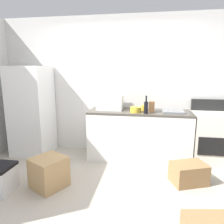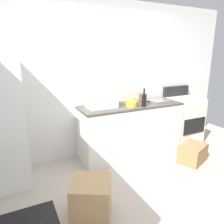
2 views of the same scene
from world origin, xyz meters
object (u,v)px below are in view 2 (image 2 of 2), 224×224
(wine_bottle, at_px, (144,100))
(coffee_mug, at_px, (133,101))
(microwave, at_px, (101,99))
(mixing_bowl, at_px, (132,104))
(knife_block, at_px, (143,99))
(cardboard_box_small, at_px, (193,153))
(stove_oven, at_px, (183,119))
(cardboard_box_medium, at_px, (92,199))

(wine_bottle, xyz_separation_m, coffee_mug, (-0.04, 0.25, -0.06))
(microwave, height_order, wine_bottle, wine_bottle)
(microwave, distance_m, coffee_mug, 0.61)
(microwave, relative_size, mixing_bowl, 2.42)
(knife_block, xyz_separation_m, cardboard_box_small, (0.55, -0.70, -0.84))
(knife_block, distance_m, mixing_bowl, 0.28)
(stove_oven, xyz_separation_m, cardboard_box_small, (-0.46, -0.75, -0.32))
(wine_bottle, distance_m, cardboard_box_small, 1.20)
(stove_oven, relative_size, mixing_bowl, 5.79)
(wine_bottle, relative_size, coffee_mug, 3.00)
(stove_oven, height_order, cardboard_box_medium, stove_oven)
(microwave, xyz_separation_m, coffee_mug, (0.61, -0.00, -0.09))
(microwave, distance_m, wine_bottle, 0.70)
(coffee_mug, relative_size, mixing_bowl, 0.53)
(coffee_mug, bearing_deg, microwave, 179.99)
(stove_oven, distance_m, wine_bottle, 1.25)
(microwave, relative_size, cardboard_box_small, 0.96)
(microwave, bearing_deg, stove_oven, -1.32)
(cardboard_box_medium, distance_m, cardboard_box_small, 1.99)
(coffee_mug, xyz_separation_m, knife_block, (0.14, -0.08, 0.04))
(stove_oven, bearing_deg, cardboard_box_medium, -153.97)
(microwave, bearing_deg, coffee_mug, -0.01)
(stove_oven, xyz_separation_m, mixing_bowl, (-1.28, -0.12, 0.48))
(mixing_bowl, bearing_deg, knife_block, 16.12)
(knife_block, xyz_separation_m, mixing_bowl, (-0.27, -0.08, -0.04))
(coffee_mug, xyz_separation_m, cardboard_box_medium, (-1.26, -1.22, -0.74))
(microwave, relative_size, wine_bottle, 1.53)
(wine_bottle, xyz_separation_m, mixing_bowl, (-0.18, 0.09, -0.06))
(cardboard_box_small, bearing_deg, wine_bottle, 140.34)
(stove_oven, height_order, cardboard_box_small, stove_oven)
(coffee_mug, relative_size, cardboard_box_medium, 0.23)
(wine_bottle, bearing_deg, stove_oven, 10.86)
(coffee_mug, height_order, mixing_bowl, coffee_mug)
(stove_oven, height_order, mixing_bowl, stove_oven)
(mixing_bowl, distance_m, cardboard_box_small, 1.30)
(mixing_bowl, relative_size, cardboard_box_small, 0.40)
(wine_bottle, relative_size, knife_block, 1.67)
(cardboard_box_medium, height_order, cardboard_box_small, cardboard_box_medium)
(wine_bottle, height_order, cardboard_box_small, wine_bottle)
(coffee_mug, relative_size, cardboard_box_small, 0.21)
(microwave, bearing_deg, cardboard_box_small, -31.27)
(cardboard_box_small, bearing_deg, mixing_bowl, 142.74)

